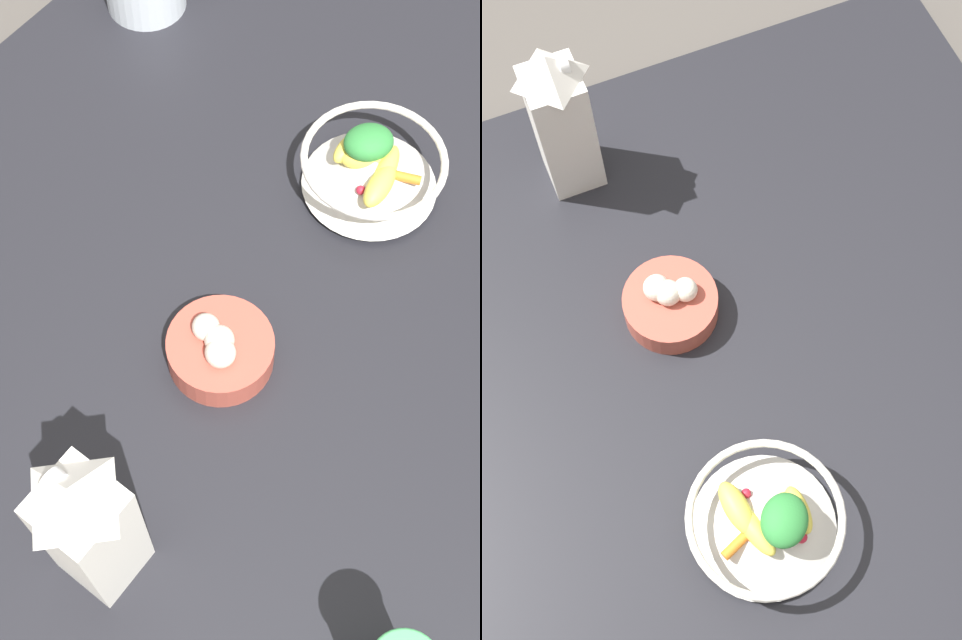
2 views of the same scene
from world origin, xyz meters
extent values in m
plane|color=#4C4742|center=(0.00, 0.00, 0.00)|extent=(6.00, 6.00, 0.00)
cube|color=black|center=(0.00, 0.00, 0.02)|extent=(1.14, 1.14, 0.03)
cylinder|color=silver|center=(-0.16, 0.01, 0.04)|extent=(0.10, 0.10, 0.01)
cone|color=silver|center=(-0.16, 0.01, 0.07)|extent=(0.18, 0.18, 0.05)
torus|color=silver|center=(-0.16, 0.01, 0.09)|extent=(0.19, 0.19, 0.01)
ellipsoid|color=#EFD64C|center=(-0.16, 0.03, 0.08)|extent=(0.08, 0.04, 0.03)
ellipsoid|color=#EFD64C|center=(-0.16, 0.00, 0.08)|extent=(0.06, 0.07, 0.03)
ellipsoid|color=#EFD64C|center=(-0.13, 0.04, 0.09)|extent=(0.08, 0.04, 0.03)
ellipsoid|color=#EFD64C|center=(-0.16, -0.03, 0.08)|extent=(0.06, 0.03, 0.03)
cylinder|color=orange|center=(-0.16, 0.02, 0.08)|extent=(0.02, 0.04, 0.01)
cylinder|color=orange|center=(-0.17, 0.05, 0.08)|extent=(0.03, 0.05, 0.01)
sphere|color=red|center=(-0.12, 0.02, 0.08)|extent=(0.01, 0.01, 0.01)
sphere|color=red|center=(-0.15, 0.00, 0.08)|extent=(0.02, 0.02, 0.02)
sphere|color=red|center=(-0.17, 0.03, 0.08)|extent=(0.02, 0.02, 0.02)
sphere|color=red|center=(-0.19, -0.02, 0.08)|extent=(0.02, 0.02, 0.02)
ellipsoid|color=#2D7F38|center=(-0.17, -0.01, 0.10)|extent=(0.09, 0.08, 0.04)
cube|color=silver|center=(0.43, 0.06, 0.14)|extent=(0.07, 0.07, 0.21)
pyramid|color=silver|center=(0.43, 0.06, 0.26)|extent=(0.07, 0.07, 0.04)
cylinder|color=white|center=(0.43, 0.04, 0.26)|extent=(0.03, 0.01, 0.03)
cylinder|color=#B24C3D|center=(0.16, 0.01, 0.05)|extent=(0.13, 0.13, 0.04)
sphere|color=silver|center=(0.16, -0.01, 0.09)|extent=(0.03, 0.03, 0.03)
sphere|color=silver|center=(0.16, 0.01, 0.09)|extent=(0.04, 0.04, 0.04)
sphere|color=silver|center=(0.18, 0.02, 0.09)|extent=(0.04, 0.04, 0.04)
camera|label=1|loc=(0.52, 0.31, 1.01)|focal=50.00mm
camera|label=2|loc=(-0.33, 0.14, 1.14)|focal=50.00mm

